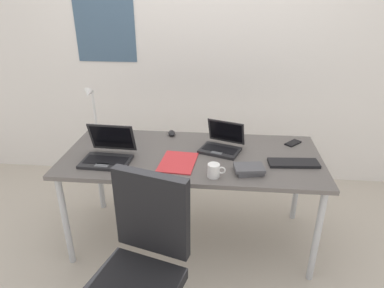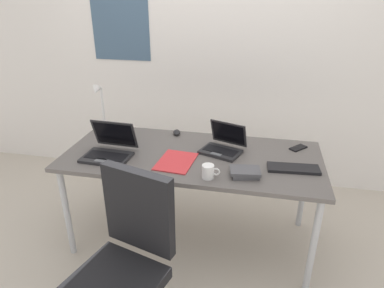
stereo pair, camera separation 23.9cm
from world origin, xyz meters
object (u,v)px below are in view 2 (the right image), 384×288
object	(u,v)px
desk_lamp	(101,108)
laptop_center	(223,146)
external_keyboard	(293,168)
cell_phone	(298,148)
laptop_front_right	(109,150)
computer_mouse	(177,132)
coffee_mug	(208,172)
paper_folder_far_corner	(176,161)
book_stack	(245,172)
office_chair	(124,277)

from	to	relation	value
desk_lamp	laptop_center	world-z (taller)	desk_lamp
external_keyboard	cell_phone	xyz separation A→B (m)	(0.05, 0.34, -0.01)
laptop_front_right	computer_mouse	size ratio (longest dim) A/B	3.49
cell_phone	coffee_mug	bearing A→B (deg)	-93.64
external_keyboard	paper_folder_far_corner	bearing A→B (deg)	179.42
external_keyboard	paper_folder_far_corner	distance (m)	0.77
book_stack	external_keyboard	bearing A→B (deg)	24.52
laptop_center	computer_mouse	distance (m)	0.46
book_stack	computer_mouse	bearing A→B (deg)	136.34
computer_mouse	paper_folder_far_corner	world-z (taller)	computer_mouse
paper_folder_far_corner	cell_phone	bearing A→B (deg)	25.19
desk_lamp	book_stack	distance (m)	1.30
book_stack	office_chair	size ratio (longest dim) A/B	0.21
laptop_front_right	book_stack	bearing A→B (deg)	-5.07
desk_lamp	laptop_center	xyz separation A→B (m)	(1.01, -0.18, -0.16)
external_keyboard	cell_phone	bearing A→B (deg)	76.70
cell_phone	paper_folder_far_corner	xyz separation A→B (m)	(-0.82, -0.39, -0.00)
laptop_front_right	cell_phone	world-z (taller)	laptop_front_right
external_keyboard	coffee_mug	size ratio (longest dim) A/B	2.92
book_stack	office_chair	world-z (taller)	office_chair
computer_mouse	office_chair	xyz separation A→B (m)	(-0.00, -1.18, -0.36)
desk_lamp	cell_phone	size ratio (longest dim) A/B	2.94
cell_phone	office_chair	world-z (taller)	office_chair
laptop_front_right	coffee_mug	bearing A→B (deg)	-12.39
laptop_center	cell_phone	size ratio (longest dim) A/B	2.51
laptop_front_right	computer_mouse	distance (m)	0.60
office_chair	external_keyboard	bearing A→B (deg)	41.00
external_keyboard	desk_lamp	bearing A→B (deg)	162.06
laptop_front_right	external_keyboard	world-z (taller)	laptop_front_right
laptop_center	paper_folder_far_corner	bearing A→B (deg)	-141.31
computer_mouse	book_stack	size ratio (longest dim) A/B	0.47
desk_lamp	laptop_center	distance (m)	1.03
book_stack	paper_folder_far_corner	world-z (taller)	book_stack
desk_lamp	laptop_center	bearing A→B (deg)	-10.16
laptop_front_right	book_stack	world-z (taller)	laptop_front_right
external_keyboard	office_chair	size ratio (longest dim) A/B	0.34
desk_lamp	office_chair	world-z (taller)	desk_lamp
desk_lamp	computer_mouse	distance (m)	0.63
laptop_center	external_keyboard	world-z (taller)	laptop_center
computer_mouse	coffee_mug	size ratio (longest dim) A/B	0.85
book_stack	laptop_center	bearing A→B (deg)	119.11
desk_lamp	paper_folder_far_corner	bearing A→B (deg)	-29.84
external_keyboard	computer_mouse	bearing A→B (deg)	150.61
cell_phone	paper_folder_far_corner	bearing A→B (deg)	-112.19
cell_phone	laptop_front_right	bearing A→B (deg)	-120.60
computer_mouse	coffee_mug	xyz separation A→B (m)	(0.36, -0.63, 0.03)
external_keyboard	coffee_mug	distance (m)	0.57
cell_phone	office_chair	distance (m)	1.49
laptop_center	computer_mouse	size ratio (longest dim) A/B	3.55
laptop_center	book_stack	world-z (taller)	laptop_center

